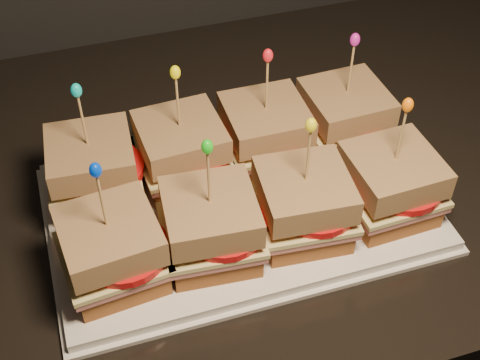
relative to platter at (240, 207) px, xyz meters
name	(u,v)px	position (x,y,z in m)	size (l,w,h in m)	color
granite_slab	(78,205)	(-0.19, 0.09, -0.03)	(2.58, 0.70, 0.04)	black
platter	(240,207)	(0.00, 0.00, 0.00)	(0.45, 0.28, 0.02)	white
platter_rim	(240,210)	(0.00, 0.00, -0.01)	(0.46, 0.29, 0.01)	white
sandwich_0_bread_bot	(97,187)	(-0.16, 0.06, 0.02)	(0.10, 0.10, 0.03)	brown
sandwich_0_ham	(95,177)	(-0.16, 0.06, 0.04)	(0.10, 0.10, 0.01)	#B4625D
sandwich_0_cheese	(94,172)	(-0.16, 0.06, 0.05)	(0.11, 0.10, 0.01)	#E5DC8C
sandwich_0_tomato	(104,169)	(-0.15, 0.06, 0.05)	(0.10, 0.10, 0.01)	red
sandwich_0_bread_top	(90,154)	(-0.16, 0.06, 0.08)	(0.10, 0.10, 0.03)	brown
sandwich_0_pick	(83,123)	(-0.16, 0.06, 0.12)	(0.00, 0.00, 0.09)	tan
sandwich_0_frill	(76,90)	(-0.16, 0.06, 0.17)	(0.01, 0.01, 0.02)	#0AB3B0
sandwich_1_bread_bot	(183,168)	(-0.05, 0.06, 0.02)	(0.10, 0.10, 0.03)	brown
sandwich_1_ham	(182,158)	(-0.05, 0.06, 0.04)	(0.10, 0.10, 0.01)	#B4625D
sandwich_1_cheese	(182,154)	(-0.05, 0.06, 0.05)	(0.11, 0.10, 0.01)	#E5DC8C
sandwich_1_tomato	(192,150)	(-0.04, 0.06, 0.05)	(0.10, 0.10, 0.01)	red
sandwich_1_bread_top	(180,136)	(-0.05, 0.06, 0.08)	(0.10, 0.10, 0.03)	brown
sandwich_1_pick	(178,105)	(-0.05, 0.06, 0.12)	(0.00, 0.00, 0.09)	tan
sandwich_1_frill	(175,72)	(-0.05, 0.06, 0.17)	(0.01, 0.01, 0.02)	#F8EF06
sandwich_2_bread_bot	(265,151)	(0.05, 0.06, 0.02)	(0.10, 0.10, 0.03)	brown
sandwich_2_ham	(265,141)	(0.05, 0.06, 0.04)	(0.10, 0.10, 0.01)	#B4625D
sandwich_2_cheese	(265,136)	(0.05, 0.06, 0.05)	(0.11, 0.10, 0.01)	#E5DC8C
sandwich_2_tomato	(276,133)	(0.07, 0.06, 0.05)	(0.10, 0.10, 0.01)	red
sandwich_2_bread_top	(266,119)	(0.05, 0.06, 0.08)	(0.10, 0.10, 0.03)	brown
sandwich_2_pick	(267,88)	(0.05, 0.06, 0.12)	(0.00, 0.00, 0.09)	tan
sandwich_2_frill	(268,55)	(0.05, 0.06, 0.17)	(0.01, 0.01, 0.02)	red
sandwich_3_bread_bot	(342,134)	(0.16, 0.06, 0.02)	(0.10, 0.10, 0.03)	brown
sandwich_3_ham	(343,124)	(0.16, 0.06, 0.04)	(0.10, 0.10, 0.01)	#B4625D
sandwich_3_cheese	(344,120)	(0.16, 0.06, 0.05)	(0.11, 0.10, 0.01)	#E5DC8C
sandwich_3_tomato	(355,116)	(0.17, 0.06, 0.05)	(0.10, 0.10, 0.01)	red
sandwich_3_bread_top	(346,102)	(0.16, 0.06, 0.08)	(0.10, 0.10, 0.03)	brown
sandwich_3_pick	(351,72)	(0.16, 0.06, 0.12)	(0.00, 0.00, 0.09)	tan
sandwich_3_frill	(355,40)	(0.16, 0.06, 0.17)	(0.01, 0.01, 0.02)	#C61E9E
sandwich_4_bread_bot	(116,267)	(-0.16, -0.06, 0.02)	(0.10, 0.10, 0.03)	brown
sandwich_4_ham	(114,257)	(-0.16, -0.06, 0.04)	(0.10, 0.10, 0.01)	#B4625D
sandwich_4_cheese	(113,253)	(-0.16, -0.06, 0.05)	(0.11, 0.10, 0.01)	#E5DC8C
sandwich_4_tomato	(124,250)	(-0.15, -0.07, 0.05)	(0.10, 0.10, 0.01)	red
sandwich_4_bread_top	(109,235)	(-0.16, -0.06, 0.08)	(0.10, 0.10, 0.03)	brown
sandwich_4_pick	(102,204)	(-0.16, -0.06, 0.12)	(0.00, 0.00, 0.09)	tan
sandwich_4_frill	(95,170)	(-0.16, -0.06, 0.17)	(0.01, 0.01, 0.02)	#0334CC
sandwich_5_bread_bot	(212,244)	(-0.05, -0.06, 0.02)	(0.10, 0.10, 0.03)	brown
sandwich_5_ham	(211,234)	(-0.05, -0.06, 0.04)	(0.10, 0.10, 0.01)	#B4625D
sandwich_5_cheese	(211,230)	(-0.05, -0.06, 0.05)	(0.11, 0.10, 0.01)	#E5DC8C
sandwich_5_tomato	(223,227)	(-0.04, -0.07, 0.05)	(0.10, 0.10, 0.01)	red
sandwich_5_bread_top	(210,212)	(-0.05, -0.06, 0.08)	(0.10, 0.10, 0.03)	brown
sandwich_5_pick	(209,180)	(-0.05, -0.06, 0.12)	(0.00, 0.00, 0.09)	tan
sandwich_5_frill	(207,147)	(-0.05, -0.06, 0.17)	(0.01, 0.01, 0.02)	#1CBD18
sandwich_6_bread_bot	(302,222)	(0.05, -0.06, 0.02)	(0.10, 0.10, 0.03)	brown
sandwich_6_ham	(303,212)	(0.05, -0.06, 0.04)	(0.10, 0.10, 0.01)	#B4625D
sandwich_6_cheese	(303,208)	(0.05, -0.06, 0.05)	(0.11, 0.10, 0.01)	#E5DC8C
sandwich_6_tomato	(316,205)	(0.07, -0.07, 0.05)	(0.10, 0.10, 0.01)	red
sandwich_6_bread_top	(305,190)	(0.05, -0.06, 0.08)	(0.10, 0.10, 0.03)	brown
sandwich_6_pick	(308,158)	(0.05, -0.06, 0.12)	(0.00, 0.00, 0.09)	tan
sandwich_6_frill	(311,125)	(0.05, -0.06, 0.17)	(0.01, 0.01, 0.02)	yellow
sandwich_7_bread_bot	(386,202)	(0.16, -0.06, 0.02)	(0.10, 0.10, 0.03)	brown
sandwich_7_ham	(389,192)	(0.16, -0.06, 0.04)	(0.10, 0.10, 0.01)	#B4625D
sandwich_7_cheese	(390,187)	(0.16, -0.06, 0.05)	(0.11, 0.10, 0.01)	#E5DC8C
sandwich_7_tomato	(402,184)	(0.17, -0.07, 0.05)	(0.10, 0.10, 0.01)	red
sandwich_7_bread_top	(394,169)	(0.16, -0.06, 0.08)	(0.10, 0.10, 0.03)	brown
sandwich_7_pick	(401,138)	(0.16, -0.06, 0.12)	(0.00, 0.00, 0.09)	tan
sandwich_7_frill	(408,105)	(0.16, -0.06, 0.17)	(0.01, 0.01, 0.02)	orange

